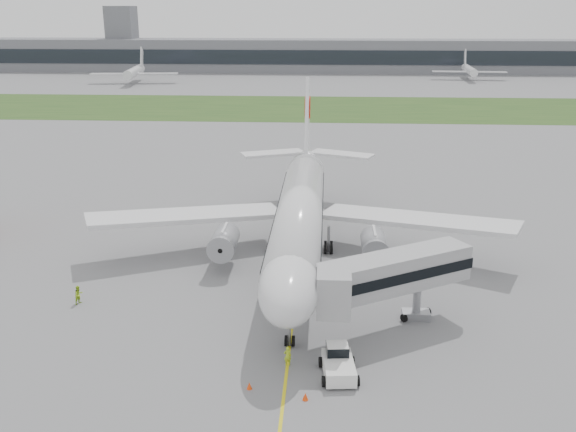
# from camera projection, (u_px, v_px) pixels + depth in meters

# --- Properties ---
(ground) EXTENTS (600.00, 600.00, 0.00)m
(ground) POSITION_uv_depth(u_px,v_px,m) (298.00, 275.00, 67.74)
(ground) COLOR gray
(ground) RESTS_ON ground
(apron_markings) EXTENTS (70.00, 70.00, 0.04)m
(apron_markings) POSITION_uv_depth(u_px,v_px,m) (296.00, 295.00, 62.99)
(apron_markings) COLOR yellow
(apron_markings) RESTS_ON ground
(grass_strip) EXTENTS (600.00, 50.00, 0.02)m
(grass_strip) POSITION_uv_depth(u_px,v_px,m) (317.00, 108.00, 181.69)
(grass_strip) COLOR #26491B
(grass_strip) RESTS_ON ground
(terminal_building) EXTENTS (320.00, 22.30, 14.00)m
(terminal_building) POSITION_uv_depth(u_px,v_px,m) (322.00, 56.00, 283.88)
(terminal_building) COLOR slate
(terminal_building) RESTS_ON ground
(control_tower) EXTENTS (12.00, 12.00, 56.00)m
(control_tower) POSITION_uv_depth(u_px,v_px,m) (125.00, 70.00, 293.25)
(control_tower) COLOR slate
(control_tower) RESTS_ON ground
(airliner) EXTENTS (48.13, 53.95, 17.88)m
(airliner) POSITION_uv_depth(u_px,v_px,m) (300.00, 210.00, 70.62)
(airliner) COLOR silver
(airliner) RESTS_ON ground
(pushback_tug) EXTENTS (3.13, 4.32, 2.10)m
(pushback_tug) POSITION_uv_depth(u_px,v_px,m) (338.00, 363.00, 49.06)
(pushback_tug) COLOR white
(pushback_tug) RESTS_ON ground
(jet_bridge) EXTENTS (14.24, 11.35, 7.15)m
(jet_bridge) POSITION_uv_depth(u_px,v_px,m) (386.00, 276.00, 54.21)
(jet_bridge) COLOR #A0A0A3
(jet_bridge) RESTS_ON ground
(safety_cone_left) EXTENTS (0.40, 0.40, 0.55)m
(safety_cone_left) POSITION_uv_depth(u_px,v_px,m) (249.00, 386.00, 47.32)
(safety_cone_left) COLOR #F9420D
(safety_cone_left) RESTS_ON ground
(safety_cone_right) EXTENTS (0.43, 0.43, 0.59)m
(safety_cone_right) POSITION_uv_depth(u_px,v_px,m) (305.00, 396.00, 45.97)
(safety_cone_right) COLOR #F9420D
(safety_cone_right) RESTS_ON ground
(ground_crew_near) EXTENTS (0.62, 0.44, 1.62)m
(ground_crew_near) POSITION_uv_depth(u_px,v_px,m) (288.00, 356.00, 50.34)
(ground_crew_near) COLOR #B5D824
(ground_crew_near) RESTS_ON ground
(ground_crew_far) EXTENTS (1.02, 1.10, 1.81)m
(ground_crew_far) POSITION_uv_depth(u_px,v_px,m) (79.00, 295.00, 60.87)
(ground_crew_far) COLOR #9CCA21
(ground_crew_far) RESTS_ON ground
(distant_aircraft_left) EXTENTS (35.31, 31.98, 12.33)m
(distant_aircraft_left) POSITION_uv_depth(u_px,v_px,m) (135.00, 83.00, 241.45)
(distant_aircraft_left) COLOR silver
(distant_aircraft_left) RESTS_ON ground
(distant_aircraft_right) EXTENTS (30.20, 27.07, 10.92)m
(distant_aircraft_right) POSITION_uv_depth(u_px,v_px,m) (469.00, 80.00, 253.24)
(distant_aircraft_right) COLOR silver
(distant_aircraft_right) RESTS_ON ground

